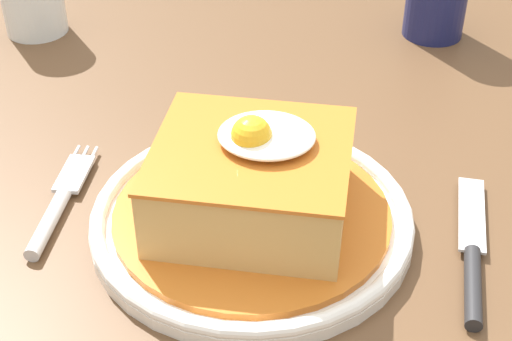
# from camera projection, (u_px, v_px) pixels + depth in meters

# --- Properties ---
(dining_table) EXTENTS (1.38, 0.95, 0.76)m
(dining_table) POSITION_uv_depth(u_px,v_px,m) (203.00, 280.00, 0.69)
(dining_table) COLOR brown
(dining_table) RESTS_ON ground_plane
(main_plate) EXTENTS (0.25, 0.25, 0.02)m
(main_plate) POSITION_uv_depth(u_px,v_px,m) (252.00, 218.00, 0.59)
(main_plate) COLOR white
(main_plate) RESTS_ON dining_table
(sandwich_meal) EXTENTS (0.21, 0.21, 0.09)m
(sandwich_meal) POSITION_uv_depth(u_px,v_px,m) (252.00, 184.00, 0.57)
(sandwich_meal) COLOR #C66B23
(sandwich_meal) RESTS_ON main_plate
(fork) EXTENTS (0.02, 0.14, 0.01)m
(fork) POSITION_uv_depth(u_px,v_px,m) (57.00, 206.00, 0.61)
(fork) COLOR silver
(fork) RESTS_ON dining_table
(knife) EXTENTS (0.02, 0.17, 0.01)m
(knife) POSITION_uv_depth(u_px,v_px,m) (472.00, 264.00, 0.55)
(knife) COLOR #262628
(knife) RESTS_ON dining_table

